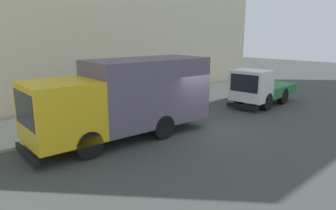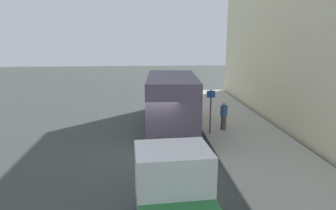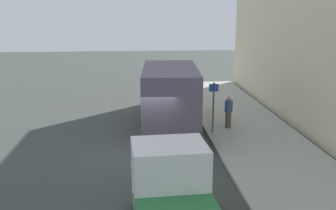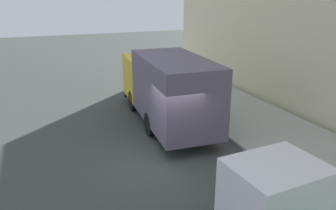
# 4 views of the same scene
# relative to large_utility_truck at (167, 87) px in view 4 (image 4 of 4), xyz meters

# --- Properties ---
(ground) EXTENTS (80.00, 80.00, 0.00)m
(ground) POSITION_rel_large_utility_truck_xyz_m (-1.30, -3.10, -1.76)
(ground) COLOR #3B403C
(sidewalk) EXTENTS (4.36, 30.00, 0.12)m
(sidewalk) POSITION_rel_large_utility_truck_xyz_m (3.88, -3.10, -1.70)
(sidewalk) COLOR #A5A69C
(sidewalk) RESTS_ON ground
(large_utility_truck) EXTENTS (2.92, 7.89, 3.25)m
(large_utility_truck) POSITION_rel_large_utility_truck_xyz_m (0.00, 0.00, 0.00)
(large_utility_truck) COLOR yellow
(large_utility_truck) RESTS_ON ground
(pedestrian_walking) EXTENTS (0.41, 0.41, 1.58)m
(pedestrian_walking) POSITION_rel_large_utility_truck_xyz_m (2.88, -0.35, -0.82)
(pedestrian_walking) COLOR brown
(pedestrian_walking) RESTS_ON sidewalk
(street_sign_post) EXTENTS (0.44, 0.08, 2.41)m
(street_sign_post) POSITION_rel_large_utility_truck_xyz_m (1.97, -0.99, -0.21)
(street_sign_post) COLOR #4C5156
(street_sign_post) RESTS_ON sidewalk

